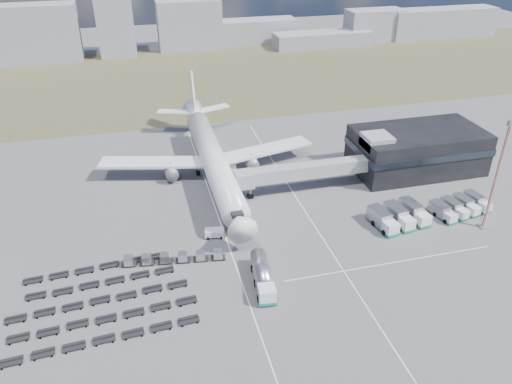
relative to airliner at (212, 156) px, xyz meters
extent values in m
plane|color=#565659|center=(0.00, -32.38, -5.29)|extent=(420.00, 420.00, 0.00)
cube|color=#47472B|center=(0.00, 77.62, -5.29)|extent=(420.00, 90.00, 0.01)
cube|color=silver|center=(-2.00, -27.38, -5.29)|extent=(0.25, 110.00, 0.01)
cube|color=silver|center=(16.00, -27.38, -5.29)|extent=(0.25, 110.00, 0.01)
cube|color=silver|center=(25.00, -40.38, -5.29)|extent=(40.00, 0.25, 0.01)
cube|color=black|center=(48.00, -8.38, -0.29)|extent=(30.00, 16.00, 10.00)
cube|color=#262D38|center=(48.00, -8.38, 0.91)|extent=(30.40, 16.40, 1.60)
cube|color=#939399|center=(36.00, -10.38, 4.21)|extent=(6.00, 6.00, 3.00)
cube|color=#939399|center=(18.10, -11.88, -0.19)|extent=(29.80, 3.00, 3.00)
cube|color=#939399|center=(4.70, -12.38, -0.19)|extent=(4.00, 3.60, 3.40)
cylinder|color=slate|center=(6.20, -11.88, -2.74)|extent=(0.70, 0.70, 5.10)
cylinder|color=black|center=(6.20, -11.88, -4.84)|extent=(1.40, 0.90, 1.40)
cylinder|color=white|center=(0.00, -2.38, 0.01)|extent=(5.60, 48.00, 5.60)
cone|color=white|center=(0.00, -28.88, 0.01)|extent=(5.60, 5.00, 5.60)
cone|color=white|center=(0.00, 25.62, 0.81)|extent=(5.60, 8.00, 5.60)
cube|color=black|center=(0.00, -26.88, 0.81)|extent=(2.20, 2.00, 0.80)
cube|color=white|center=(-13.00, 2.62, -1.19)|extent=(25.59, 11.38, 0.50)
cube|color=white|center=(13.00, 2.62, -1.19)|extent=(25.59, 11.38, 0.50)
cylinder|color=slate|center=(-9.50, 0.62, -2.89)|extent=(3.00, 5.00, 3.00)
cylinder|color=slate|center=(9.50, 0.62, -2.89)|extent=(3.00, 5.00, 3.00)
cube|color=white|center=(-5.50, 27.62, 1.21)|extent=(9.49, 5.63, 0.35)
cube|color=white|center=(5.50, 27.62, 1.21)|extent=(9.49, 5.63, 0.35)
cube|color=white|center=(0.00, 28.62, 6.51)|extent=(0.50, 9.06, 11.45)
cylinder|color=slate|center=(0.00, -23.38, -4.04)|extent=(0.50, 0.50, 2.50)
cylinder|color=slate|center=(-3.20, 1.62, -4.04)|extent=(0.60, 0.60, 2.50)
cylinder|color=slate|center=(3.20, 1.62, -4.04)|extent=(0.60, 0.60, 2.50)
cylinder|color=black|center=(0.00, -23.38, -4.79)|extent=(0.50, 1.20, 1.20)
cube|color=gray|center=(-51.95, 115.65, 5.83)|extent=(36.94, 12.00, 22.24)
cube|color=gray|center=(-19.08, 117.17, 7.39)|extent=(14.67, 12.00, 25.37)
cube|color=gray|center=(11.99, 121.72, 4.93)|extent=(27.40, 12.00, 20.45)
cube|color=gray|center=(40.31, 124.65, -0.07)|extent=(41.48, 12.00, 10.44)
cube|color=gray|center=(70.23, 110.83, -2.16)|extent=(44.45, 12.00, 6.27)
cube|color=gray|center=(97.30, 115.34, 1.68)|extent=(26.19, 12.00, 13.94)
cube|color=gray|center=(131.86, 114.15, 1.29)|extent=(53.03, 12.00, 13.17)
cube|color=white|center=(0.85, -44.50, -3.63)|extent=(3.04, 3.04, 2.63)
cube|color=#167F65|center=(0.85, -44.50, -4.66)|extent=(3.16, 3.16, 0.57)
cylinder|color=#ACACB0|center=(1.47, -38.92, -3.12)|extent=(3.80, 8.85, 2.86)
cube|color=slate|center=(1.47, -38.92, -4.43)|extent=(3.69, 8.84, 0.40)
cylinder|color=black|center=(1.28, -40.63, -4.72)|extent=(3.10, 1.58, 1.26)
cube|color=white|center=(-4.00, -24.38, -4.49)|extent=(3.93, 2.65, 1.60)
cube|color=white|center=(4.15, 1.94, -3.71)|extent=(2.68, 6.05, 2.77)
cube|color=#167F65|center=(4.15, 1.94, -4.85)|extent=(2.78, 6.16, 0.45)
cube|color=white|center=(29.11, -32.20, -3.84)|extent=(2.90, 2.80, 2.46)
cube|color=#167F65|center=(29.11, -32.20, -4.79)|extent=(3.02, 2.93, 0.50)
cube|color=#ACACB0|center=(28.55, -28.32, -3.39)|extent=(3.39, 5.48, 2.91)
cube|color=white|center=(32.87, -31.66, -3.84)|extent=(2.90, 2.80, 2.46)
cube|color=#167F65|center=(32.87, -31.66, -4.79)|extent=(3.02, 2.93, 0.50)
cube|color=#ACACB0|center=(32.32, -27.79, -3.39)|extent=(3.39, 5.48, 2.91)
cube|color=white|center=(36.64, -31.13, -3.84)|extent=(2.90, 2.80, 2.46)
cube|color=#167F65|center=(36.64, -31.13, -4.79)|extent=(3.02, 2.93, 0.50)
cube|color=#ACACB0|center=(36.09, -27.25, -3.39)|extent=(3.39, 5.48, 2.91)
cube|color=white|center=(42.72, -31.47, -4.10)|extent=(2.44, 2.37, 2.02)
cube|color=#167F65|center=(42.72, -31.47, -4.88)|extent=(2.55, 2.48, 0.41)
cube|color=#ACACB0|center=(42.13, -28.32, -3.73)|extent=(2.94, 4.55, 2.38)
cube|color=white|center=(45.78, -30.90, -4.10)|extent=(2.44, 2.37, 2.02)
cube|color=#167F65|center=(45.78, -30.90, -4.88)|extent=(2.55, 2.48, 0.41)
cube|color=#ACACB0|center=(45.19, -27.75, -3.73)|extent=(2.94, 4.55, 2.38)
cube|color=white|center=(48.85, -30.33, -4.10)|extent=(2.44, 2.37, 2.02)
cube|color=#167F65|center=(48.85, -30.33, -4.88)|extent=(2.55, 2.48, 0.41)
cube|color=#ACACB0|center=(48.26, -27.18, -3.73)|extent=(2.94, 4.55, 2.38)
cube|color=white|center=(51.91, -29.76, -4.10)|extent=(2.44, 2.37, 2.02)
cube|color=#167F65|center=(51.91, -29.76, -4.88)|extent=(2.55, 2.48, 0.41)
cube|color=#ACACB0|center=(51.32, -26.61, -3.73)|extent=(2.94, 4.55, 2.38)
cube|color=black|center=(-20.32, -29.37, -5.00)|extent=(2.76, 1.91, 0.18)
cube|color=#ACACB0|center=(-20.32, -29.37, -4.16)|extent=(1.78, 1.78, 1.48)
cube|color=black|center=(-17.19, -29.79, -5.00)|extent=(2.76, 1.91, 0.18)
cube|color=#ACACB0|center=(-17.19, -29.79, -4.16)|extent=(1.78, 1.78, 1.48)
cube|color=black|center=(-14.05, -30.21, -5.00)|extent=(2.76, 1.91, 0.18)
cube|color=#ACACB0|center=(-14.05, -30.21, -4.16)|extent=(1.78, 1.78, 1.48)
cube|color=black|center=(-10.92, -30.62, -5.00)|extent=(2.76, 1.91, 0.18)
cube|color=#ACACB0|center=(-10.92, -30.62, -4.16)|extent=(1.78, 1.78, 1.48)
cube|color=black|center=(-7.78, -31.04, -5.00)|extent=(2.76, 1.91, 0.18)
cube|color=#ACACB0|center=(-7.78, -31.04, -4.16)|extent=(1.78, 1.78, 1.48)
cube|color=black|center=(-4.65, -31.46, -5.00)|extent=(2.76, 1.91, 0.18)
cube|color=#ACACB0|center=(-4.65, -31.46, -4.16)|extent=(1.78, 1.78, 1.48)
cube|color=black|center=(-24.51, -46.57, -4.91)|extent=(29.46, 3.73, 0.76)
cube|color=black|center=(-24.83, -42.17, -4.91)|extent=(29.46, 3.73, 0.76)
cube|color=black|center=(-25.16, -37.77, -4.91)|extent=(29.46, 3.73, 0.76)
cube|color=black|center=(-25.48, -33.37, -4.91)|extent=(25.27, 3.42, 0.76)
cube|color=black|center=(-25.81, -28.97, -4.91)|extent=(25.27, 3.42, 0.76)
cylinder|color=red|center=(48.36, -34.47, 5.74)|extent=(0.62, 0.62, 22.07)
cube|color=slate|center=(48.36, -34.47, 17.04)|extent=(2.16, 1.28, 1.06)
cube|color=#565659|center=(48.36, -34.47, -5.16)|extent=(1.77, 1.77, 0.26)
camera|label=1|loc=(-16.07, -102.95, 50.35)|focal=35.00mm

